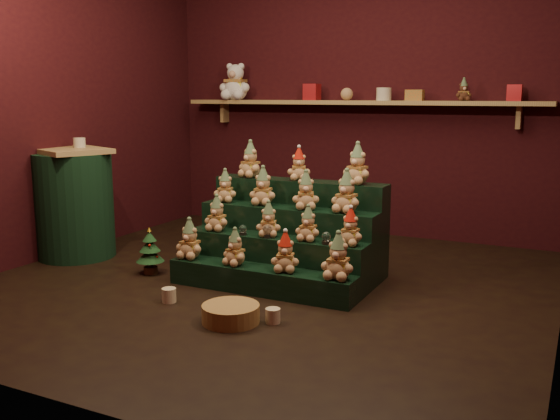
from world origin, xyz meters
The scene contains 40 objects.
ground centered at (0.00, 0.00, 0.00)m, with size 4.00×4.00×0.00m, color black.
back_wall centered at (0.00, 2.05, 1.40)m, with size 4.00×0.10×2.80m, color black.
front_wall centered at (0.00, -2.05, 1.40)m, with size 4.00×0.10×2.80m, color black.
left_wall centered at (-2.05, 0.00, 1.40)m, with size 0.10×4.00×2.80m, color black.
back_shelf centered at (0.00, 1.87, 1.29)m, with size 3.60×0.26×0.24m.
riser_tier_front centered at (0.07, -0.19, 0.09)m, with size 1.40×0.22×0.18m, color black.
riser_tier_midfront centered at (0.07, 0.03, 0.18)m, with size 1.40×0.22×0.36m, color black.
riser_tier_midback centered at (0.07, 0.25, 0.27)m, with size 1.40×0.22×0.54m, color black.
riser_tier_back centered at (0.07, 0.47, 0.36)m, with size 1.40×0.22×0.72m, color black.
teddy_0 centered at (-0.52, -0.19, 0.33)m, with size 0.21×0.19×0.29m, color tan, non-canonical shape.
teddy_1 centered at (-0.13, -0.20, 0.31)m, with size 0.19×0.17×0.26m, color tan, non-canonical shape.
teddy_2 centered at (0.26, -0.19, 0.32)m, with size 0.20×0.18×0.27m, color tan, non-canonical shape.
teddy_3 centered at (0.65, -0.20, 0.33)m, with size 0.22×0.20×0.31m, color tan, non-canonical shape.
teddy_4 centered at (-0.41, 0.02, 0.49)m, with size 0.19×0.17×0.27m, color tan, non-canonical shape.
teddy_5 centered at (0.03, 0.02, 0.49)m, with size 0.18×0.16×0.25m, color tan, non-canonical shape.
teddy_6 centered at (0.34, 0.02, 0.48)m, with size 0.18×0.16×0.25m, color tan, non-canonical shape.
teddy_7 centered at (0.65, 0.03, 0.49)m, with size 0.18×0.16×0.25m, color tan, non-canonical shape.
teddy_8 centered at (-0.48, 0.25, 0.67)m, with size 0.18×0.16×0.25m, color tan, non-canonical shape.
teddy_9 centered at (-0.15, 0.27, 0.68)m, with size 0.21×0.19×0.29m, color tan, non-canonical shape.
teddy_10 centered at (0.22, 0.25, 0.68)m, with size 0.20×0.18×0.28m, color tan, non-canonical shape.
teddy_11 centered at (0.54, 0.25, 0.69)m, with size 0.22×0.20×0.30m, color tan, non-canonical shape.
teddy_12 centered at (-0.36, 0.45, 0.86)m, with size 0.20×0.18×0.29m, color tan, non-canonical shape.
teddy_13 centered at (0.06, 0.46, 0.84)m, with size 0.18×0.16×0.25m, color tan, non-canonical shape.
teddy_14 centered at (0.54, 0.47, 0.87)m, with size 0.21×0.19×0.30m, color tan, non-canonical shape.
snow_globe_a centered at (-0.16, -0.03, 0.40)m, with size 0.06×0.06×0.08m.
snow_globe_b centered at (0.04, -0.03, 0.41)m, with size 0.07×0.07×0.09m.
snow_globe_c centered at (0.50, -0.03, 0.41)m, with size 0.07×0.07×0.09m.
side_table centered at (-1.82, -0.01, 0.46)m, with size 0.75×0.70×0.93m.
table_ornament centered at (-1.82, 0.09, 0.97)m, with size 0.10×0.10×0.08m, color beige.
mini_christmas_tree centered at (-0.92, -0.15, 0.18)m, with size 0.22×0.22×0.37m.
mug_left centered at (-0.38, -0.65, 0.05)m, with size 0.10×0.10×0.10m, color beige.
mug_right centered at (0.42, -0.68, 0.05)m, with size 0.09×0.09×0.09m, color beige.
wicker_basket centered at (0.18, -0.79, 0.06)m, with size 0.36×0.36×0.11m, color #AA8444.
white_bear centered at (-1.30, 1.84, 1.56)m, with size 0.34×0.30×0.47m, color white, non-canonical shape.
brown_bear centered at (1.03, 1.84, 1.42)m, with size 0.14×0.12×0.19m, color #4D2919, non-canonical shape.
gift_tin_red_a centered at (-0.43, 1.85, 1.40)m, with size 0.14×0.14×0.16m, color #A5191E.
gift_tin_cream centered at (0.30, 1.85, 1.38)m, with size 0.14×0.14×0.12m, color beige.
gift_tin_red_b centered at (1.46, 1.85, 1.39)m, with size 0.12×0.12×0.14m, color #A5191E.
shelf_plush_ball centered at (-0.07, 1.85, 1.38)m, with size 0.12×0.12×0.12m, color tan.
scarf_gift_box centered at (0.60, 1.85, 1.37)m, with size 0.16×0.10×0.10m, color #D3591D.
Camera 1 is at (2.07, -3.91, 1.38)m, focal length 40.00 mm.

